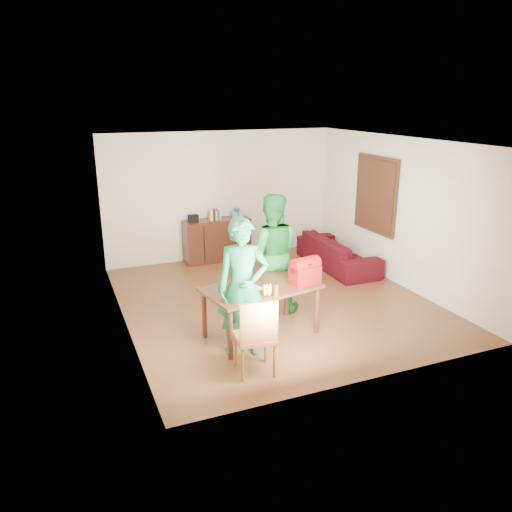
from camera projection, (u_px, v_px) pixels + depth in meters
name	position (u px, v px, depth m)	size (l,w,h in m)	color
room	(272.00, 225.00, 8.33)	(5.20, 5.70, 2.90)	#452711
table	(261.00, 293.00, 7.17)	(1.77, 1.20, 0.76)	black
chair	(255.00, 351.00, 6.28)	(0.52, 0.51, 1.04)	brown
person_near	(243.00, 288.00, 6.60)	(0.69, 0.45, 1.89)	#11502C
person_far	(271.00, 253.00, 7.99)	(0.94, 0.73, 1.93)	#15621F
laptop	(249.00, 287.00, 7.01)	(0.39, 0.33, 0.24)	white
bananas	(267.00, 293.00, 6.81)	(0.17, 0.11, 0.06)	gold
bottle	(276.00, 290.00, 6.77)	(0.06, 0.06, 0.19)	#613216
red_bag	(305.00, 273.00, 7.22)	(0.42, 0.25, 0.31)	#6F0B07
sofa	(337.00, 252.00, 10.24)	(2.13, 0.83, 0.62)	#360707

